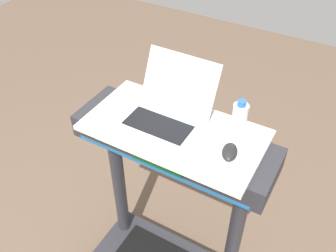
# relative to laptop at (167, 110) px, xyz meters

# --- Properties ---
(desk_board) EXTENTS (0.76, 0.40, 0.02)m
(desk_board) POSITION_rel_laptop_xyz_m (0.06, -0.04, -0.06)
(desk_board) COLOR beige
(desk_board) RESTS_ON treadmill_base
(laptop) EXTENTS (0.34, 0.34, 0.24)m
(laptop) POSITION_rel_laptop_xyz_m (0.00, 0.00, 0.00)
(laptop) COLOR #B7B7BC
(laptop) RESTS_ON desk_board
(computer_mouse) EXTENTS (0.08, 0.11, 0.03)m
(computer_mouse) POSITION_rel_laptop_xyz_m (0.32, -0.07, -0.03)
(computer_mouse) COLOR black
(computer_mouse) RESTS_ON desk_board
(water_bottle) EXTENTS (0.06, 0.06, 0.18)m
(water_bottle) POSITION_rel_laptop_xyz_m (0.30, 0.05, 0.03)
(water_bottle) COLOR silver
(water_bottle) RESTS_ON desk_board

